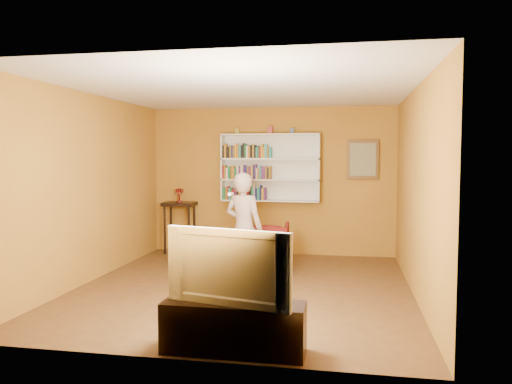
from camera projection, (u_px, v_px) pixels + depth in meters
room_shell at (244, 214)px, 6.79m from camera, size 5.30×5.80×2.88m
bookshelf at (271, 168)px, 9.11m from camera, size 1.80×0.29×1.23m
books_row_lower at (245, 194)px, 9.12m from camera, size 0.79×0.19×0.27m
books_row_middle at (247, 173)px, 9.09m from camera, size 0.88×0.19×0.27m
books_row_upper at (248, 152)px, 9.06m from camera, size 0.89×0.19×0.27m
ornament_left at (237, 131)px, 9.12m from camera, size 0.07×0.07×0.10m
ornament_centre at (270, 130)px, 9.00m from camera, size 0.09×0.09×0.12m
ornament_right at (292, 131)px, 8.93m from camera, size 0.07×0.07×0.10m
framed_painting at (363, 159)px, 8.85m from camera, size 0.55×0.05×0.70m
console_table at (180, 211)px, 9.32m from camera, size 0.58×0.44×0.95m
ruby_lustre at (179, 192)px, 9.29m from camera, size 0.16×0.16×0.26m
armchair at (263, 246)px, 7.89m from camera, size 0.88×0.90×0.76m
person at (244, 229)px, 6.99m from camera, size 0.67×0.55×1.58m
game_remote at (231, 194)px, 6.61m from camera, size 0.04×0.15×0.04m
tv_cabinet at (234, 327)px, 4.57m from camera, size 1.31×0.39×0.47m
television at (233, 265)px, 4.53m from camera, size 1.20×0.43×0.69m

